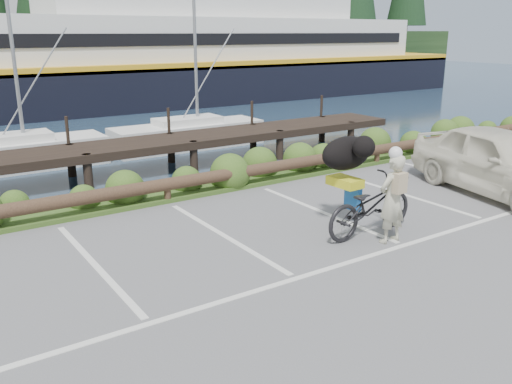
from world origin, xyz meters
The scene contains 7 objects.
ground centered at (0.00, 0.00, 0.00)m, with size 72.00×72.00×0.00m, color #5A5A5D.
vegetation_strip centered at (0.00, 5.30, 0.05)m, with size 34.00×1.60×0.10m, color #3D5B21.
log_rail centered at (0.00, 4.60, 0.00)m, with size 32.00×0.30×0.60m, color #443021, non-canonical shape.
bicycle centered at (2.49, 0.43, 0.59)m, with size 0.79×2.26×1.19m, color black.
cyclist centered at (2.51, -0.09, 0.87)m, with size 0.63×0.42×1.74m, color #BCBB9F.
dog centered at (2.46, 1.16, 1.54)m, with size 1.20×0.59×0.70m, color black.
parked_car centered at (7.17, 0.63, 0.85)m, with size 2.00×4.96×1.69m, color silver.
Camera 1 is at (-5.10, -6.82, 3.92)m, focal length 38.00 mm.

